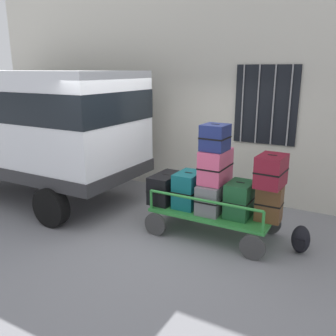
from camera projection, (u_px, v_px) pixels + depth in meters
ground_plane at (159, 229)px, 6.21m from camera, size 40.00×40.00×0.00m
building_wall at (214, 77)px, 7.44m from camera, size 12.00×0.38×5.00m
van at (31, 121)px, 7.45m from camera, size 4.70×2.14×2.64m
luggage_cart at (213, 215)px, 5.92m from camera, size 2.01×1.04×0.43m
cart_railing at (214, 194)px, 5.83m from camera, size 1.90×0.91×0.33m
suitcase_left_bottom at (166, 188)px, 6.25m from camera, size 0.40×0.71×0.49m
suitcase_midleft_bottom at (188, 189)px, 6.00m from camera, size 0.38×0.56×0.59m
suitcase_center_bottom at (214, 196)px, 5.86m from camera, size 0.38×0.80×0.48m
suitcase_center_middle at (216, 166)px, 5.73m from camera, size 0.38×0.64×0.54m
suitcase_center_top at (215, 137)px, 5.55m from camera, size 0.40×0.42×0.41m
suitcase_midright_bottom at (240, 199)px, 5.59m from camera, size 0.38×0.52×0.56m
suitcase_right_bottom at (269, 203)px, 5.42m from camera, size 0.39×0.28×0.56m
suitcase_right_middle at (271, 171)px, 5.26m from camera, size 0.41×0.55×0.48m
backpack at (301, 240)px, 5.35m from camera, size 0.27×0.22×0.44m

